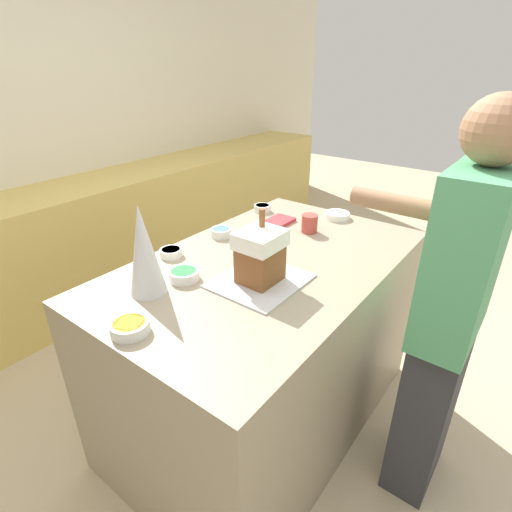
{
  "coord_description": "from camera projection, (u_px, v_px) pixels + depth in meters",
  "views": [
    {
      "loc": [
        -1.3,
        -0.93,
        1.76
      ],
      "look_at": [
        -0.08,
        0.0,
        1.0
      ],
      "focal_mm": 28.0,
      "sensor_mm": 36.0,
      "label": 1
    }
  ],
  "objects": [
    {
      "name": "cookbook",
      "position": [
        278.0,
        222.0,
        2.21
      ],
      "size": [
        0.19,
        0.12,
        0.02
      ],
      "color": "#B23338",
      "rests_on": "kitchen_island"
    },
    {
      "name": "person",
      "position": [
        448.0,
        320.0,
        1.52
      ],
      "size": [
        0.44,
        0.55,
        1.67
      ],
      "color": "#333338",
      "rests_on": "ground_plane"
    },
    {
      "name": "decorative_tree",
      "position": [
        144.0,
        251.0,
        1.48
      ],
      "size": [
        0.14,
        0.14,
        0.36
      ],
      "color": "silver",
      "rests_on": "kitchen_island"
    },
    {
      "name": "candy_bowl_far_right",
      "position": [
        184.0,
        274.0,
        1.64
      ],
      "size": [
        0.13,
        0.13,
        0.04
      ],
      "color": "white",
      "rests_on": "kitchen_island"
    },
    {
      "name": "candy_bowl_front_corner",
      "position": [
        338.0,
        215.0,
        2.27
      ],
      "size": [
        0.14,
        0.14,
        0.04
      ],
      "color": "white",
      "rests_on": "kitchen_island"
    },
    {
      "name": "candy_bowl_center_rear",
      "position": [
        130.0,
        327.0,
        1.32
      ],
      "size": [
        0.13,
        0.13,
        0.04
      ],
      "color": "white",
      "rests_on": "kitchen_island"
    },
    {
      "name": "baking_tray",
      "position": [
        260.0,
        281.0,
        1.63
      ],
      "size": [
        0.36,
        0.33,
        0.01
      ],
      "color": "silver",
      "rests_on": "kitchen_island"
    },
    {
      "name": "candy_bowl_near_tray_left",
      "position": [
        221.0,
        232.0,
        2.04
      ],
      "size": [
        0.11,
        0.11,
        0.04
      ],
      "color": "white",
      "rests_on": "kitchen_island"
    },
    {
      "name": "mug",
      "position": [
        310.0,
        224.0,
        2.08
      ],
      "size": [
        0.08,
        0.08,
        0.09
      ],
      "color": "#B24238",
      "rests_on": "kitchen_island"
    },
    {
      "name": "candy_bowl_behind_tray",
      "position": [
        171.0,
        252.0,
        1.84
      ],
      "size": [
        0.1,
        0.1,
        0.04
      ],
      "color": "white",
      "rests_on": "kitchen_island"
    },
    {
      "name": "gingerbread_house",
      "position": [
        260.0,
        255.0,
        1.58
      ],
      "size": [
        0.18,
        0.16,
        0.29
      ],
      "color": "brown",
      "rests_on": "baking_tray"
    },
    {
      "name": "kitchen_island",
      "position": [
        266.0,
        344.0,
        2.01
      ],
      "size": [
        1.57,
        0.96,
        0.94
      ],
      "color": "gray",
      "rests_on": "ground_plane"
    },
    {
      "name": "ground_plane",
      "position": [
        265.0,
        411.0,
        2.22
      ],
      "size": [
        12.0,
        12.0,
        0.0
      ],
      "primitive_type": "plane",
      "color": "#C6B28E"
    },
    {
      "name": "candy_bowl_near_tray_right",
      "position": [
        262.0,
        208.0,
        2.38
      ],
      "size": [
        0.1,
        0.1,
        0.04
      ],
      "color": "white",
      "rests_on": "kitchen_island"
    },
    {
      "name": "wall_back",
      "position": [
        22.0,
        131.0,
        2.8
      ],
      "size": [
        8.0,
        0.05,
        2.6
      ],
      "color": "beige",
      "rests_on": "ground_plane"
    },
    {
      "name": "back_cabinet_block",
      "position": [
        71.0,
        250.0,
        2.99
      ],
      "size": [
        6.0,
        0.6,
        0.93
      ],
      "color": "#DBBC60",
      "rests_on": "ground_plane"
    }
  ]
}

